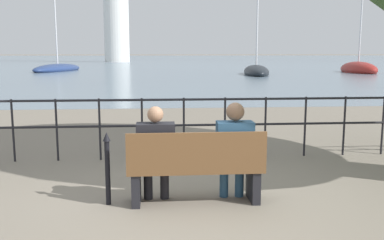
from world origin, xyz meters
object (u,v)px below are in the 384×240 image
at_px(park_bench, 196,169).
at_px(seated_person_right, 234,147).
at_px(sailboat_1, 58,68).
at_px(sailboat_2, 256,71).
at_px(seated_person_left, 156,150).
at_px(sailboat_3, 358,69).
at_px(closed_umbrella, 107,165).

distance_m(park_bench, seated_person_right, 0.54).
relative_size(park_bench, sailboat_1, 0.13).
relative_size(seated_person_right, sailboat_2, 0.11).
height_order(seated_person_left, sailboat_1, sailboat_1).
distance_m(seated_person_left, seated_person_right, 0.95).
bearing_deg(seated_person_left, sailboat_3, 60.78).
bearing_deg(seated_person_right, sailboat_3, 62.05).
bearing_deg(seated_person_right, sailboat_2, 76.33).
bearing_deg(seated_person_right, park_bench, -171.06).
bearing_deg(closed_umbrella, seated_person_right, 0.85).
bearing_deg(closed_umbrella, sailboat_2, 73.67).
height_order(seated_person_right, sailboat_3, sailboat_3).
xyz_separation_m(seated_person_right, closed_umbrella, (-1.52, -0.02, -0.18)).
bearing_deg(sailboat_3, park_bench, -116.64).
xyz_separation_m(closed_umbrella, sailboat_2, (8.95, 30.56, -0.20)).
bearing_deg(sailboat_2, seated_person_right, -95.53).
height_order(seated_person_right, sailboat_2, sailboat_2).
bearing_deg(closed_umbrella, sailboat_1, 103.36).
bearing_deg(seated_person_left, sailboat_1, 104.17).
height_order(park_bench, seated_person_right, seated_person_right).
distance_m(sailboat_1, sailboat_3, 28.95).
xyz_separation_m(park_bench, seated_person_right, (0.47, 0.07, 0.25)).
distance_m(park_bench, sailboat_3, 37.69).
height_order(sailboat_2, sailboat_3, sailboat_2).
distance_m(seated_person_left, sailboat_1, 40.24).
distance_m(seated_person_left, closed_umbrella, 0.60).
relative_size(park_bench, sailboat_3, 0.19).
distance_m(seated_person_left, sailboat_3, 37.86).
relative_size(park_bench, seated_person_right, 1.34).
height_order(seated_person_left, seated_person_right, seated_person_right).
xyz_separation_m(closed_umbrella, sailboat_1, (-9.27, 39.04, -0.22)).
height_order(park_bench, closed_umbrella, park_bench).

